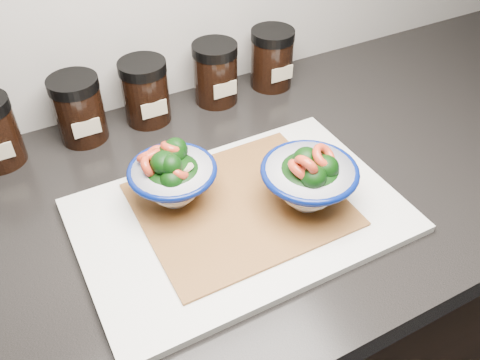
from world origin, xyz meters
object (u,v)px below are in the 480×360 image
cutting_board (240,215)px  bowl_left (172,176)px  spice_jar_e (215,73)px  bowl_right (309,179)px  spice_jar_c (79,109)px  spice_jar_f (272,58)px  spice_jar_d (145,92)px

cutting_board → bowl_left: (-0.07, 0.07, 0.05)m
spice_jar_e → bowl_right: bearing=-92.7°
bowl_left → spice_jar_c: spice_jar_c is taller
spice_jar_c → spice_jar_f: size_ratio=1.00×
spice_jar_d → spice_jar_f: 0.25m
bowl_right → spice_jar_f: bowl_right is taller
bowl_left → bowl_right: size_ratio=0.92×
bowl_right → spice_jar_e: 0.33m
cutting_board → bowl_right: 0.11m
bowl_right → spice_jar_f: bearing=67.6°
spice_jar_d → spice_jar_f: size_ratio=1.00×
spice_jar_d → spice_jar_f: same height
spice_jar_f → spice_jar_e: bearing=180.0°
bowl_left → spice_jar_e: size_ratio=1.11×
cutting_board → spice_jar_e: spice_jar_e is taller
bowl_right → spice_jar_c: bowl_right is taller
bowl_right → spice_jar_f: size_ratio=1.20×
bowl_left → spice_jar_c: bearing=107.2°
spice_jar_c → spice_jar_d: size_ratio=1.00×
cutting_board → bowl_left: 0.11m
spice_jar_d → spice_jar_e: size_ratio=1.00×
cutting_board → bowl_right: size_ratio=3.31×
spice_jar_e → spice_jar_f: same height
spice_jar_e → spice_jar_c: bearing=180.0°
cutting_board → spice_jar_f: 0.38m
bowl_left → bowl_right: bowl_right is taller
cutting_board → spice_jar_d: bearing=95.1°
bowl_right → cutting_board: bearing=162.7°
cutting_board → bowl_right: bowl_right is taller
spice_jar_c → spice_jar_f: same height
bowl_right → spice_jar_f: (0.13, 0.33, -0.00)m
spice_jar_e → spice_jar_f: bearing=0.0°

